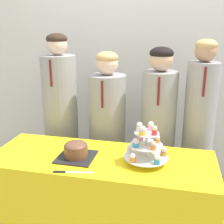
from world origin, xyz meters
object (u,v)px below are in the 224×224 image
student_0 (62,127)px  cake_knife (67,172)px  student_1 (107,138)px  student_3 (197,138)px  student_2 (157,139)px  round_cake (76,150)px  cupcake_stand (146,145)px

student_0 → cake_knife: bearing=-65.2°
cake_knife → student_0: size_ratio=0.16×
student_0 → student_1: student_0 is taller
student_1 → student_3: student_3 is taller
student_1 → student_2: student_2 is taller
cake_knife → student_1: bearing=74.4°
round_cake → student_3: 1.03m
cupcake_stand → student_2: bearing=85.9°
student_3 → cupcake_stand: bearing=-123.7°
student_1 → student_2: size_ratio=0.97×
round_cake → student_2: size_ratio=0.17×
student_0 → student_3: 1.20m
student_2 → student_3: 0.33m
cake_knife → student_0: (-0.37, 0.80, -0.01)m
student_1 → student_2: (0.44, -0.00, 0.03)m
student_0 → student_1: (0.43, -0.00, -0.07)m
cupcake_stand → student_3: (0.37, 0.55, -0.14)m
student_0 → student_2: (0.87, -0.00, -0.04)m
cake_knife → cupcake_stand: bearing=17.2°
student_0 → student_2: bearing=-0.0°
cake_knife → cupcake_stand: cupcake_stand is taller
student_3 → round_cake: bearing=-145.0°
student_0 → student_3: (1.20, -0.00, -0.00)m
student_2 → cupcake_stand: bearing=-94.1°
student_2 → student_1: bearing=180.0°
cupcake_stand → student_0: (-0.83, 0.55, -0.14)m
student_2 → student_3: student_3 is taller
cake_knife → student_3: student_3 is taller
round_cake → cake_knife: bearing=-86.7°
student_1 → student_3: 0.77m
student_0 → student_3: student_0 is taller
cupcake_stand → student_3: student_3 is taller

